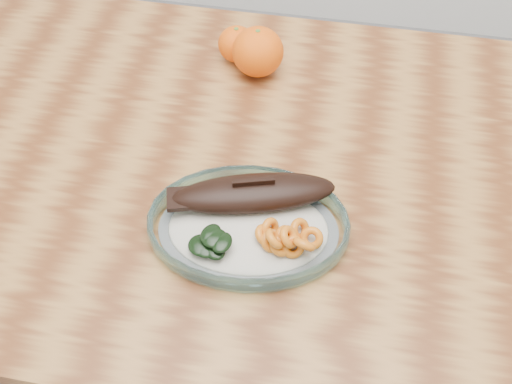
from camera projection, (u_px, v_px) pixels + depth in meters
ground at (240, 368)px, 1.58m from camera, size 3.00×3.00×0.00m
dining_table at (232, 201)px, 1.08m from camera, size 1.20×0.80×0.75m
plated_meal at (249, 223)px, 0.91m from camera, size 0.57×0.57×0.08m
orange_left at (258, 52)px, 1.11m from camera, size 0.09×0.09×0.09m
orange_right at (237, 44)px, 1.15m from camera, size 0.07×0.07×0.07m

